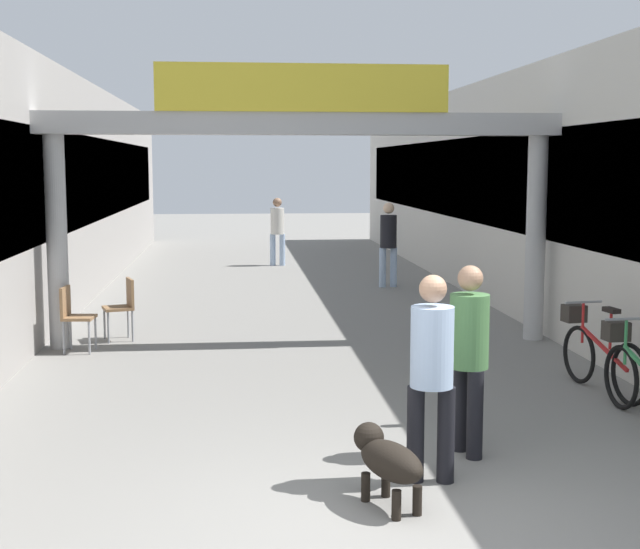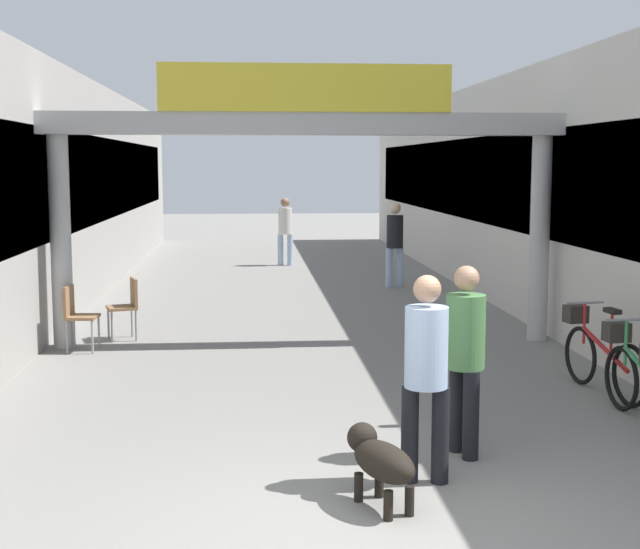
{
  "view_description": "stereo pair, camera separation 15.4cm",
  "coord_description": "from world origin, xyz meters",
  "views": [
    {
      "loc": [
        -0.94,
        -5.69,
        2.52
      ],
      "look_at": [
        0.0,
        4.09,
        1.3
      ],
      "focal_mm": 50.0,
      "sensor_mm": 36.0,
      "label": 1
    },
    {
      "loc": [
        -0.79,
        -5.71,
        2.52
      ],
      "look_at": [
        0.0,
        4.09,
        1.3
      ],
      "focal_mm": 50.0,
      "sensor_mm": 36.0,
      "label": 2
    }
  ],
  "objects": [
    {
      "name": "storefront_right",
      "position": [
        5.09,
        11.0,
        2.02
      ],
      "size": [
        3.0,
        26.0,
        4.05
      ],
      "color": "beige",
      "rests_on": "ground_plane"
    },
    {
      "name": "pedestrian_with_dog",
      "position": [
        0.59,
        1.05,
        0.95
      ],
      "size": [
        0.4,
        0.39,
        1.67
      ],
      "color": "black",
      "rests_on": "ground_plane"
    },
    {
      "name": "ground_plane",
      "position": [
        0.0,
        0.0,
        0.0
      ],
      "size": [
        80.0,
        80.0,
        0.0
      ],
      "primitive_type": "plane",
      "color": "gray"
    },
    {
      "name": "pedestrian_elderly_walking",
      "position": [
        0.12,
        16.44,
        0.97
      ],
      "size": [
        0.39,
        0.38,
        1.69
      ],
      "color": "#A5BFE0",
      "rests_on": "ground_plane"
    },
    {
      "name": "storefront_left",
      "position": [
        -5.09,
        11.0,
        2.02
      ],
      "size": [
        3.0,
        26.0,
        4.05
      ],
      "color": "#9E9993",
      "rests_on": "ground_plane"
    },
    {
      "name": "arcade_sign_gateway",
      "position": [
        0.0,
        6.62,
        2.7
      ],
      "size": [
        7.4,
        0.47,
        3.86
      ],
      "color": "#B2B2B2",
      "rests_on": "ground_plane"
    },
    {
      "name": "bicycle_red_third",
      "position": [
        3.06,
        3.67,
        0.44
      ],
      "size": [
        0.46,
        1.68,
        0.98
      ],
      "color": "black",
      "rests_on": "ground_plane"
    },
    {
      "name": "pedestrian_companion",
      "position": [
        1.06,
        1.68,
        0.95
      ],
      "size": [
        0.42,
        0.42,
        1.66
      ],
      "color": "black",
      "rests_on": "ground_plane"
    },
    {
      "name": "dog_on_leash",
      "position": [
        0.16,
        0.59,
        0.36
      ],
      "size": [
        0.55,
        0.81,
        0.57
      ],
      "color": "black",
      "rests_on": "ground_plane"
    },
    {
      "name": "bollard_post_metal",
      "position": [
        1.2,
        2.59,
        0.51
      ],
      "size": [
        0.1,
        0.1,
        1.01
      ],
      "color": "gray",
      "rests_on": "ground_plane"
    },
    {
      "name": "cafe_chair_wood_nearer",
      "position": [
        -3.12,
        6.37,
        0.54
      ],
      "size": [
        0.43,
        0.43,
        0.89
      ],
      "color": "gray",
      "rests_on": "ground_plane"
    },
    {
      "name": "cafe_chair_wood_farther",
      "position": [
        -2.54,
        7.14,
        0.54
      ],
      "size": [
        0.5,
        0.5,
        0.89
      ],
      "color": "gray",
      "rests_on": "ground_plane"
    },
    {
      "name": "pedestrian_carrying_crate",
      "position": [
        2.2,
        12.3,
        1.0
      ],
      "size": [
        0.4,
        0.39,
        1.74
      ],
      "color": "#A5BFE0",
      "rests_on": "ground_plane"
    }
  ]
}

